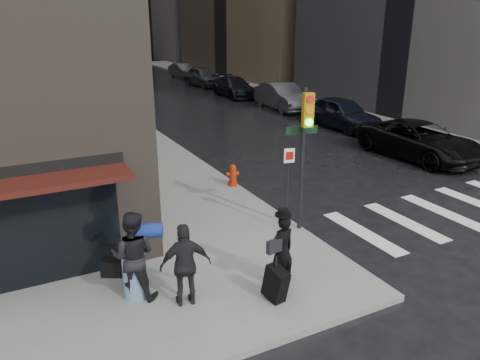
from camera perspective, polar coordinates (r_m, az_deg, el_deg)
The scene contains 15 objects.
ground at distance 11.06m, azimuth 4.28°, elevation -12.05°, with size 140.00×140.00×0.00m, color black.
sidewalk_left at distance 35.80m, azimuth -19.12°, elevation 9.25°, with size 4.00×50.00×0.15m, color slate.
sidewalk_right at distance 39.99m, azimuth 0.62°, elevation 11.27°, with size 3.00×50.00×0.15m, color slate.
crosswalk at distance 16.46m, azimuth 25.26°, elevation -3.01°, with size 8.50×3.00×0.01m.
man_overcoat at distance 10.14m, azimuth 4.98°, elevation -9.23°, with size 0.95×1.05×1.84m.
man_jeans at distance 9.95m, azimuth -12.93°, elevation -8.95°, with size 1.29×1.22×1.93m.
man_greycoat at distance 9.59m, azimuth -6.65°, elevation -10.25°, with size 1.11×0.63×1.78m.
traffic_light at distance 12.31m, azimuth 7.71°, elevation 4.67°, with size 0.96×0.53×3.90m.
fire_hydrant at distance 16.26m, azimuth -0.88°, elevation 0.50°, with size 0.44×0.33×0.76m.
parked_car_0 at distance 21.26m, azimuth 21.07°, elevation 4.53°, with size 2.54×5.50×1.53m, color black.
parked_car_1 at distance 25.90m, azimuth 12.25°, elevation 8.01°, with size 1.94×4.83×1.65m, color black.
parked_car_2 at distance 30.70m, azimuth 5.19°, elevation 10.12°, with size 1.75×5.03×1.66m, color #414146.
parked_car_3 at distance 35.66m, azimuth -0.70°, elevation 11.30°, with size 2.00×4.91×1.43m, color black.
parked_car_4 at distance 41.07m, azimuth -4.46°, elevation 12.49°, with size 1.95×4.84×1.65m, color #39393E.
parked_car_5 at distance 46.77m, azimuth -6.93°, elevation 13.08°, with size 1.44×4.14×1.36m, color #414046.
Camera 1 is at (-5.03, -7.98, 5.77)m, focal length 35.00 mm.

